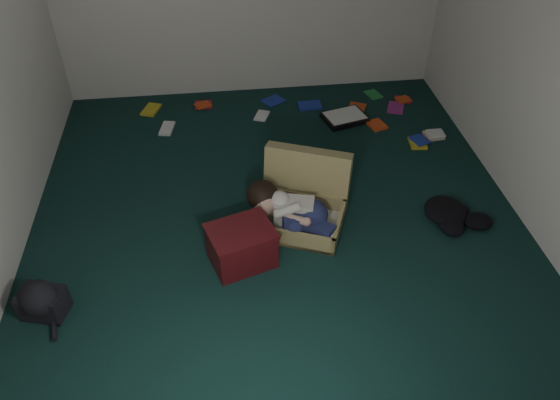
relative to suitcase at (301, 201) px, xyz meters
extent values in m
plane|color=black|center=(-0.20, -0.05, -0.16)|extent=(4.50, 4.50, 0.00)
plane|color=silver|center=(-0.20, -2.30, 1.14)|extent=(4.50, 0.00, 4.50)
plane|color=silver|center=(1.80, -0.05, 1.14)|extent=(0.00, 4.50, 4.50)
cube|color=tan|center=(-0.05, -0.13, -0.08)|extent=(0.85, 0.74, 0.16)
cube|color=beige|center=(-0.05, -0.13, -0.12)|extent=(0.77, 0.66, 0.02)
cube|color=tan|center=(0.07, 0.17, 0.10)|extent=(0.74, 0.47, 0.52)
cube|color=beige|center=(-0.08, -0.14, 0.02)|extent=(0.34, 0.24, 0.22)
sphere|color=tan|center=(-0.30, -0.08, 0.08)|extent=(0.19, 0.19, 0.19)
ellipsoid|color=black|center=(-0.32, -0.02, 0.11)|extent=(0.26, 0.27, 0.22)
ellipsoid|color=#1F254D|center=(0.06, -0.19, 0.02)|extent=(0.23, 0.27, 0.22)
cube|color=#1F254D|center=(-0.05, -0.26, 0.01)|extent=(0.27, 0.13, 0.14)
cube|color=#1F254D|center=(0.08, -0.33, -0.02)|extent=(0.27, 0.25, 0.11)
sphere|color=white|center=(0.18, -0.34, -0.04)|extent=(0.11, 0.11, 0.11)
sphere|color=white|center=(0.16, -0.41, -0.05)|extent=(0.10, 0.10, 0.10)
cylinder|color=tan|center=(-0.08, -0.29, 0.06)|extent=(0.19, 0.13, 0.07)
cube|color=#450E11|center=(-0.52, -0.46, -0.01)|extent=(0.53, 0.47, 0.30)
cube|color=#450E11|center=(-0.52, -0.46, 0.15)|extent=(0.56, 0.49, 0.02)
cube|color=black|center=(0.68, 1.43, -0.13)|extent=(0.50, 0.42, 0.05)
cube|color=white|center=(0.68, 1.43, -0.10)|extent=(0.45, 0.37, 0.01)
cube|color=gold|center=(-1.33, 1.87, -0.15)|extent=(0.19, 0.14, 0.02)
cube|color=red|center=(-0.77, 1.90, -0.15)|extent=(0.24, 0.23, 0.02)
cube|color=white|center=(-0.17, 1.61, -0.15)|extent=(0.19, 0.22, 0.02)
cube|color=navy|center=(0.36, 1.75, -0.15)|extent=(0.20, 0.23, 0.02)
cube|color=#D64419|center=(0.86, 1.63, -0.15)|extent=(0.24, 0.22, 0.02)
cube|color=#24843A|center=(1.12, 1.90, -0.15)|extent=(0.20, 0.16, 0.02)
cube|color=#982677|center=(1.28, 1.59, -0.15)|extent=(0.24, 0.24, 0.02)
cube|color=beige|center=(1.50, 1.01, -0.15)|extent=(0.18, 0.22, 0.02)
cube|color=gold|center=(1.30, 0.90, -0.15)|extent=(0.21, 0.24, 0.02)
cube|color=red|center=(1.41, 1.75, -0.15)|extent=(0.24, 0.22, 0.02)
cube|color=white|center=(-1.15, 1.47, -0.15)|extent=(0.21, 0.17, 0.02)
cube|color=navy|center=(-0.01, 1.90, -0.15)|extent=(0.24, 0.24, 0.02)
cube|color=#D64419|center=(0.98, 1.27, -0.15)|extent=(0.16, 0.21, 0.02)
camera|label=1|loc=(-0.60, -3.35, 2.86)|focal=35.00mm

